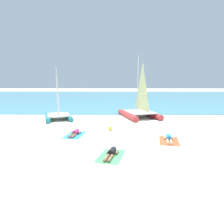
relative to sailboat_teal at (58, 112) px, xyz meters
The scene contains 11 objects.
ground_plane 5.48m from the sailboat_teal, 24.89° to the left, with size 120.00×120.00×0.00m, color silver.
ocean_water 22.86m from the sailboat_teal, 77.54° to the left, with size 120.00×40.00×0.05m, color #4C9EB7.
sailboat_teal is the anchor object (origin of this frame).
sailboat_red 7.58m from the sailboat_teal, ahead, with size 3.99×5.09×5.84m.
towel_left 5.86m from the sailboat_teal, 64.31° to the right, with size 1.10×1.90×0.01m, color #338CD8.
sunbather_left 5.79m from the sailboat_teal, 63.94° to the right, with size 0.62×1.57×0.30m.
towel_middle 10.20m from the sailboat_teal, 60.76° to the right, with size 1.10×1.90×0.01m, color #4CB266.
sunbather_middle 10.14m from the sailboat_teal, 60.51° to the right, with size 0.75×1.56×0.30m.
towel_right 10.57m from the sailboat_teal, 37.61° to the right, with size 1.10×1.90×0.01m, color #EA5933.
sunbather_right 10.53m from the sailboat_teal, 37.29° to the right, with size 0.70×1.56×0.30m.
beach_ball 6.31m from the sailboat_teal, 39.91° to the right, with size 0.31×0.31×0.31m, color yellow.
Camera 1 is at (0.23, -10.33, 3.60)m, focal length 32.48 mm.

